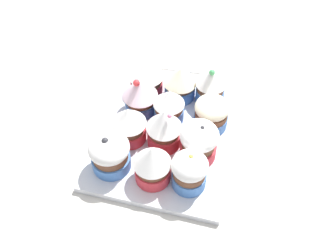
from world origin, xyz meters
TOP-DOWN VIEW (x-y plane):
  - ground_plane at (0.00, 0.00)cm, footprint 180.00×180.00cm
  - baking_tray at (0.00, 0.00)cm, footprint 29.12×22.85cm
  - cupcake_0 at (-8.91, -6.43)cm, footprint 6.55×6.55cm
  - cupcake_1 at (-3.82, -6.02)cm, footprint 6.28×6.28cm
  - cupcake_2 at (2.95, -5.88)cm, footprint 5.85×5.85cm
  - cupcake_3 at (9.10, -7.00)cm, footprint 6.44×6.44cm
  - cupcake_4 at (-8.94, 0.18)cm, footprint 6.15×6.15cm
  - cupcake_5 at (-2.77, -0.54)cm, footprint 5.42×5.42cm
  - cupcake_6 at (2.54, 0.45)cm, footprint 5.86×5.86cm
  - cupcake_7 at (9.61, -0.40)cm, footprint 5.87×5.87cm
  - cupcake_8 at (-9.09, 5.60)cm, footprint 5.51×5.51cm
  - cupcake_9 at (-3.27, 6.81)cm, footprint 5.88×5.88cm
  - cupcake_10 at (3.65, 5.96)cm, footprint 6.22×6.22cm
  - cupcake_11 at (9.29, 5.66)cm, footprint 5.57×5.57cm
  - napkin at (-22.50, -2.74)cm, footprint 12.50×14.60cm

SIDE VIEW (x-z plane):
  - ground_plane at x=0.00cm, z-range -3.00..0.00cm
  - napkin at x=-22.50cm, z-range 0.00..0.60cm
  - baking_tray at x=0.00cm, z-range 0.00..1.20cm
  - cupcake_9 at x=-3.27cm, z-range 1.22..7.34cm
  - cupcake_3 at x=9.10cm, z-range 1.09..8.18cm
  - cupcake_4 at x=-8.94cm, z-range 1.34..7.96cm
  - cupcake_11 at x=9.29cm, z-range 1.15..8.16cm
  - cupcake_5 at x=-2.77cm, z-range 1.27..8.25cm
  - cupcake_0 at x=-8.91cm, z-range 1.34..8.30cm
  - cupcake_10 at x=3.65cm, z-range 1.17..8.62cm
  - cupcake_2 at x=2.95cm, z-range 1.35..8.59cm
  - cupcake_1 at x=-3.82cm, z-range 1.22..8.81cm
  - cupcake_7 at x=9.61cm, z-range 1.31..8.85cm
  - cupcake_8 at x=-9.09cm, z-range 1.15..9.03cm
  - cupcake_6 at x=2.54cm, z-range 1.17..9.26cm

